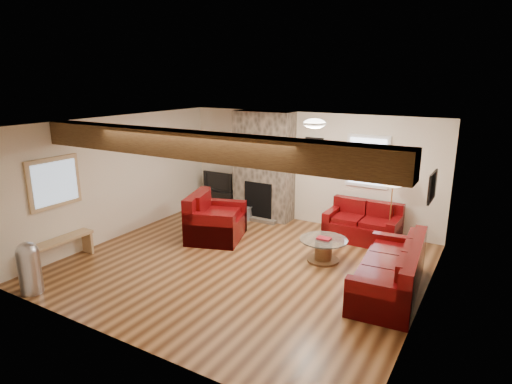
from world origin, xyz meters
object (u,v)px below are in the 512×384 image
at_px(television, 220,181).
at_px(loveseat, 363,222).
at_px(sofa_three, 389,267).
at_px(tv_cabinet, 220,199).
at_px(armchair_red, 216,217).
at_px(floor_lamp, 393,183).
at_px(coffee_table, 323,250).

bearing_deg(television, loveseat, -4.56).
relative_size(sofa_three, tv_cabinet, 2.20).
distance_m(sofa_three, tv_cabinet, 5.27).
relative_size(armchair_red, floor_lamp, 0.81).
bearing_deg(coffee_table, floor_lamp, 62.41).
distance_m(loveseat, tv_cabinet, 3.77).
distance_m(sofa_three, television, 5.28).
relative_size(loveseat, floor_lamp, 1.00).
bearing_deg(sofa_three, television, -120.03).
xyz_separation_m(loveseat, television, (-3.76, 0.30, 0.33)).
bearing_deg(sofa_three, coffee_table, -118.22).
bearing_deg(loveseat, sofa_three, -62.65).
xyz_separation_m(armchair_red, television, (-1.14, 1.75, 0.25)).
relative_size(loveseat, tv_cabinet, 1.53).
bearing_deg(armchair_red, sofa_three, -116.46).
relative_size(tv_cabinet, television, 1.13).
height_order(tv_cabinet, television, television).
xyz_separation_m(tv_cabinet, television, (0.00, 0.00, 0.48)).
xyz_separation_m(coffee_table, tv_cabinet, (-3.47, 1.69, 0.03)).
relative_size(sofa_three, coffee_table, 2.43).
bearing_deg(tv_cabinet, loveseat, -4.56).
relative_size(coffee_table, tv_cabinet, 0.90).
bearing_deg(floor_lamp, television, 177.83).
distance_m(tv_cabinet, television, 0.48).
bearing_deg(coffee_table, armchair_red, -178.47).
bearing_deg(sofa_three, loveseat, -157.43).
height_order(loveseat, armchair_red, armchair_red).
height_order(coffee_table, television, television).
distance_m(sofa_three, coffee_table, 1.43).
bearing_deg(tv_cabinet, sofa_three, -25.26).
relative_size(loveseat, armchair_red, 1.25).
bearing_deg(floor_lamp, tv_cabinet, 177.83).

